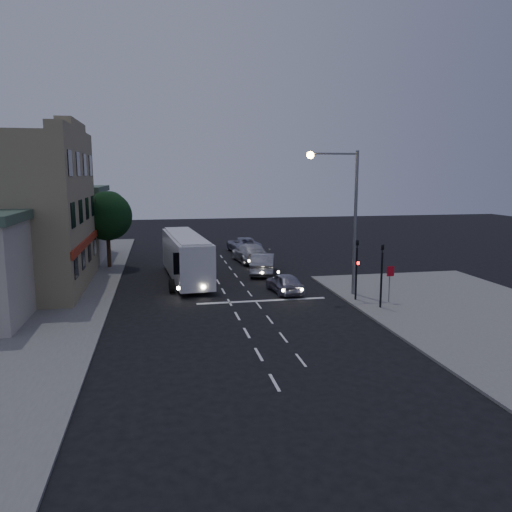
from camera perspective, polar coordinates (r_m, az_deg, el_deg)
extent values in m
plane|color=black|center=(28.50, -2.47, -6.32)|extent=(120.00, 120.00, 0.00)
cube|color=slate|center=(29.73, 24.61, -6.40)|extent=(12.00, 24.00, 0.12)
cube|color=slate|center=(37.06, -24.79, -3.42)|extent=(12.00, 50.00, 0.12)
cube|color=silver|center=(19.21, 2.12, -14.25)|extent=(0.12, 1.60, 0.01)
cube|color=silver|center=(21.93, 0.31, -11.17)|extent=(0.12, 1.60, 0.01)
cube|color=silver|center=(24.72, -1.07, -8.78)|extent=(0.12, 1.60, 0.01)
cube|color=silver|center=(27.54, -2.16, -6.87)|extent=(0.12, 1.60, 0.01)
cube|color=silver|center=(30.41, -3.03, -5.31)|extent=(0.12, 1.60, 0.01)
cube|color=silver|center=(33.29, -3.76, -4.03)|extent=(0.12, 1.60, 0.01)
cube|color=silver|center=(36.20, -4.36, -2.94)|extent=(0.12, 1.60, 0.01)
cube|color=silver|center=(39.12, -4.87, -2.02)|extent=(0.12, 1.60, 0.01)
cube|color=silver|center=(42.05, -5.32, -1.23)|extent=(0.12, 1.60, 0.01)
cube|color=silver|center=(44.99, -5.70, -0.54)|extent=(0.12, 1.60, 0.01)
cube|color=silver|center=(21.38, 5.15, -11.76)|extent=(0.10, 1.50, 0.01)
cube|color=silver|center=(24.11, 3.15, -9.27)|extent=(0.10, 1.50, 0.01)
cube|color=silver|center=(26.89, 1.57, -7.27)|extent=(0.10, 1.50, 0.01)
cube|color=silver|center=(29.71, 0.31, -5.65)|extent=(0.10, 1.50, 0.01)
cube|color=silver|center=(32.57, -0.73, -4.31)|extent=(0.10, 1.50, 0.01)
cube|color=silver|center=(35.45, -1.60, -3.18)|extent=(0.10, 1.50, 0.01)
cube|color=silver|center=(38.34, -2.33, -2.23)|extent=(0.10, 1.50, 0.01)
cube|color=silver|center=(41.26, -2.96, -1.41)|extent=(0.10, 1.50, 0.01)
cube|color=silver|center=(44.18, -3.51, -0.69)|extent=(0.10, 1.50, 0.01)
cube|color=silver|center=(47.11, -3.99, -0.07)|extent=(0.10, 1.50, 0.01)
cube|color=silver|center=(30.74, 0.68, -5.14)|extent=(8.00, 0.35, 0.01)
cube|color=white|center=(36.66, -8.03, -0.02)|extent=(3.22, 11.15, 2.93)
cube|color=white|center=(36.44, -8.08, 2.33)|extent=(2.82, 10.75, 0.16)
cube|color=black|center=(31.21, -7.51, -0.79)|extent=(2.11, 0.29, 1.37)
cube|color=black|center=(37.09, -6.31, 1.06)|extent=(0.81, 9.13, 0.82)
cube|color=black|center=(36.98, -9.87, 0.95)|extent=(0.81, 9.13, 0.82)
cube|color=maroon|center=(37.70, -6.32, -0.36)|extent=(0.46, 5.02, 1.28)
cube|color=maroon|center=(37.59, -9.86, -0.47)|extent=(0.46, 5.02, 1.28)
cylinder|color=black|center=(33.09, -9.60, -3.42)|extent=(0.40, 0.94, 0.92)
cylinder|color=black|center=(33.22, -5.64, -3.28)|extent=(0.40, 0.94, 0.92)
cylinder|color=black|center=(39.10, -9.84, -1.46)|extent=(0.40, 0.94, 0.92)
cylinder|color=black|center=(39.21, -6.49, -1.35)|extent=(0.40, 0.94, 0.92)
cylinder|color=black|center=(40.63, -9.89, -1.05)|extent=(0.40, 0.94, 0.92)
cylinder|color=black|center=(40.74, -6.67, -0.95)|extent=(0.40, 0.94, 0.92)
cylinder|color=#FFF2CC|center=(31.42, -8.86, -3.65)|extent=(0.24, 0.07, 0.24)
cylinder|color=#FFF2CC|center=(31.51, -6.02, -3.55)|extent=(0.24, 0.07, 0.24)
imported|color=#9190A1|center=(32.70, 3.28, -3.08)|extent=(1.99, 4.05, 1.33)
imported|color=gray|center=(38.68, 0.79, -0.89)|extent=(2.94, 5.26, 1.64)
imported|color=silver|center=(43.90, -0.71, 0.35)|extent=(2.85, 5.89, 1.65)
imported|color=#8B8CA0|center=(49.41, -1.43, 1.30)|extent=(2.99, 5.77, 1.55)
cylinder|color=black|center=(30.85, 11.39, -2.00)|extent=(0.12, 0.12, 3.20)
imported|color=black|center=(30.52, 11.51, 1.77)|extent=(0.15, 0.18, 0.90)
cube|color=black|center=(30.56, 11.56, -0.78)|extent=(0.25, 0.12, 0.30)
cube|color=#FF0C0C|center=(30.50, 11.61, -0.80)|extent=(0.16, 0.02, 0.18)
cylinder|color=black|center=(29.34, 14.13, -2.69)|extent=(0.12, 0.12, 3.20)
imported|color=black|center=(28.99, 14.29, 1.28)|extent=(0.18, 0.15, 0.90)
cylinder|color=slate|center=(30.77, 14.99, -3.31)|extent=(0.06, 0.06, 2.00)
cube|color=#B40616|center=(30.53, 15.12, -1.69)|extent=(0.45, 0.03, 0.60)
cylinder|color=slate|center=(31.86, 11.27, 3.63)|extent=(0.20, 0.20, 9.00)
cylinder|color=slate|center=(31.20, 8.92, 11.49)|extent=(3.00, 0.12, 0.12)
sphere|color=#FFBF59|center=(30.72, 6.23, 11.39)|extent=(0.44, 0.44, 0.44)
cube|color=gray|center=(36.62, -26.85, 4.31)|extent=(10.00, 12.00, 10.00)
cube|color=gray|center=(35.66, -20.34, 13.08)|extent=(1.00, 12.00, 0.50)
cube|color=gray|center=(35.70, -20.38, 13.88)|extent=(1.00, 6.00, 0.50)
cube|color=#A32B15|center=(35.78, -18.81, 1.50)|extent=(0.15, 12.00, 0.50)
cube|color=black|center=(31.50, -19.87, -1.04)|extent=(0.06, 1.30, 1.50)
cube|color=black|center=(34.42, -19.12, -0.15)|extent=(0.06, 1.30, 1.50)
cube|color=black|center=(37.36, -18.49, 0.59)|extent=(0.06, 1.30, 1.50)
cube|color=black|center=(40.31, -17.95, 1.23)|extent=(0.06, 1.30, 1.50)
cube|color=black|center=(31.13, -20.17, 4.40)|extent=(0.06, 1.30, 1.50)
cube|color=black|center=(34.08, -19.39, 4.83)|extent=(0.06, 1.30, 1.50)
cube|color=black|center=(37.05, -18.73, 5.18)|extent=(0.06, 1.30, 1.50)
cube|color=black|center=(40.02, -18.17, 5.48)|extent=(0.06, 1.30, 1.50)
cube|color=black|center=(31.04, -20.49, 9.92)|extent=(0.06, 1.30, 1.50)
cube|color=black|center=(34.01, -19.67, 9.87)|extent=(0.06, 1.30, 1.50)
cube|color=black|center=(36.98, -18.98, 9.82)|extent=(0.06, 1.30, 1.50)
cube|color=black|center=(39.95, -18.39, 9.78)|extent=(0.06, 1.30, 1.50)
cube|color=#AAA596|center=(48.30, -22.29, 3.21)|extent=(9.00, 9.00, 6.00)
cube|color=#415846|center=(48.10, -22.53, 7.06)|extent=(9.40, 9.40, 0.50)
cylinder|color=black|center=(42.79, -16.47, 0.67)|extent=(0.32, 0.32, 2.80)
sphere|color=black|center=(42.48, -16.65, 4.40)|extent=(4.00, 4.00, 4.00)
sphere|color=black|center=(43.01, -16.35, 5.41)|extent=(2.60, 2.60, 2.60)
sphere|color=black|center=(41.88, -17.16, 4.86)|extent=(2.40, 2.40, 2.40)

